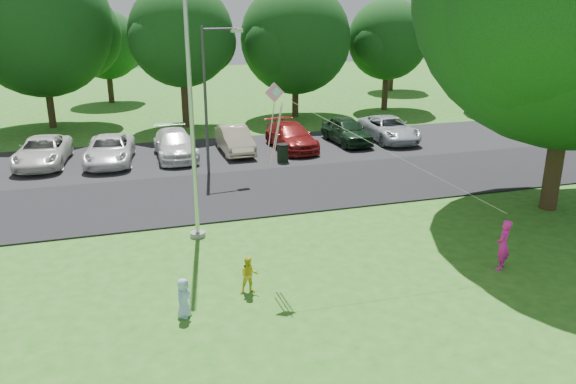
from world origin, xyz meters
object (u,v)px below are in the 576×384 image
object	(u,v)px
flagpole	(191,112)
kite	(283,114)
street_lamp	(211,88)
trash_can	(283,153)
woman	(503,245)
child_yellow	(249,275)
child_blue	(184,298)

from	to	relation	value
flagpole	kite	world-z (taller)	flagpole
street_lamp	trash_can	xyz separation A→B (m)	(3.52, 0.97, -3.44)
woman	kite	size ratio (longest dim) A/B	0.23
woman	trash_can	bearing A→B (deg)	-116.42
flagpole	kite	xyz separation A→B (m)	(2.01, -3.21, 0.39)
trash_can	woman	xyz separation A→B (m)	(2.75, -12.95, 0.29)
child_yellow	child_blue	world-z (taller)	child_yellow
child_yellow	street_lamp	bearing A→B (deg)	88.03
woman	street_lamp	bearing A→B (deg)	-100.79
trash_can	woman	distance (m)	13.24
street_lamp	flagpole	bearing A→B (deg)	-110.53
child_yellow	trash_can	bearing A→B (deg)	72.83
woman	kite	xyz separation A→B (m)	(-6.05, 1.74, 3.81)
trash_can	child_yellow	size ratio (longest dim) A/B	0.89
child_yellow	kite	world-z (taller)	kite
flagpole	child_yellow	xyz separation A→B (m)	(0.75, -4.22, -3.65)
woman	kite	world-z (taller)	kite
trash_can	woman	bearing A→B (deg)	-78.00
trash_can	child_yellow	bearing A→B (deg)	-110.43
street_lamp	trash_can	size ratio (longest dim) A/B	7.06
street_lamp	trash_can	distance (m)	5.01
child_blue	flagpole	bearing A→B (deg)	25.26
woman	child_blue	xyz separation A→B (m)	(-9.11, 0.02, -0.24)
trash_can	kite	size ratio (longest dim) A/B	0.14
street_lamp	woman	size ratio (longest dim) A/B	4.33
street_lamp	woman	distance (m)	13.89
kite	street_lamp	bearing A→B (deg)	95.73
child_blue	kite	bearing A→B (deg)	-23.36
street_lamp	child_blue	size ratio (longest dim) A/B	6.35
street_lamp	kite	world-z (taller)	street_lamp
flagpole	child_blue	distance (m)	6.22
child_yellow	child_blue	distance (m)	1.94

